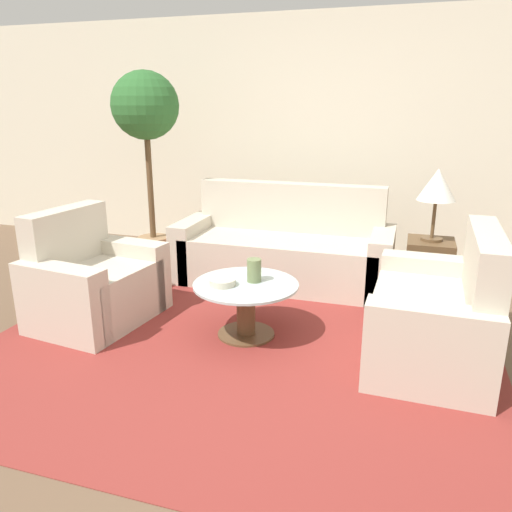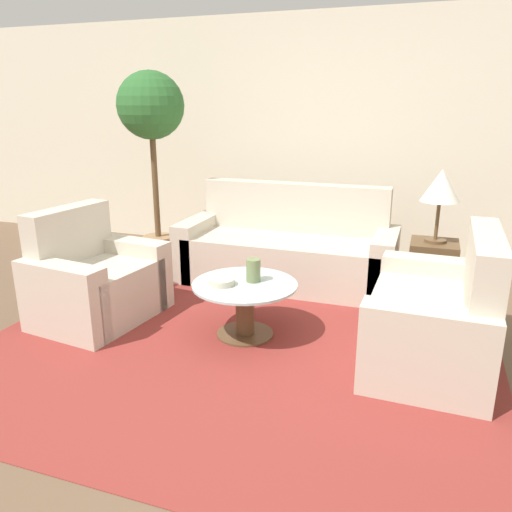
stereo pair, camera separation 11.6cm
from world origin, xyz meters
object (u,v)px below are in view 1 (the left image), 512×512
at_px(sofa_main, 285,251).
at_px(bowl, 223,282).
at_px(armchair, 92,284).
at_px(table_lamp, 437,187).
at_px(vase, 254,270).
at_px(loveseat, 441,318).
at_px(coffee_table, 246,302).
at_px(potted_plant, 146,123).

height_order(sofa_main, bowl, sofa_main).
relative_size(armchair, table_lamp, 1.71).
bearing_deg(table_lamp, bowl, -139.53).
bearing_deg(vase, bowl, -142.76).
relative_size(sofa_main, armchair, 1.95).
relative_size(loveseat, coffee_table, 1.61).
height_order(loveseat, potted_plant, potted_plant).
bearing_deg(sofa_main, armchair, -132.43).
xyz_separation_m(loveseat, coffee_table, (-1.36, -0.06, -0.03)).
bearing_deg(armchair, vase, -76.85).
height_order(vase, bowl, vase).
distance_m(sofa_main, vase, 1.23).
bearing_deg(potted_plant, armchair, -81.74).
bearing_deg(vase, sofa_main, 93.45).
distance_m(loveseat, vase, 1.33).
distance_m(sofa_main, loveseat, 1.85).
xyz_separation_m(potted_plant, vase, (1.51, -1.24, -0.98)).
bearing_deg(potted_plant, bowl, -46.50).
xyz_separation_m(table_lamp, bowl, (-1.44, -1.23, -0.57)).
distance_m(armchair, potted_plant, 1.83).
distance_m(coffee_table, bowl, 0.24).
bearing_deg(loveseat, armchair, -85.51).
bearing_deg(loveseat, coffee_table, -86.04).
relative_size(table_lamp, potted_plant, 0.31).
bearing_deg(sofa_main, loveseat, -41.34).
relative_size(coffee_table, vase, 4.51).
relative_size(table_lamp, vase, 3.57).
bearing_deg(table_lamp, potted_plant, 176.74).
distance_m(table_lamp, potted_plant, 2.81).
xyz_separation_m(sofa_main, loveseat, (1.39, -1.22, -0.00)).
xyz_separation_m(armchair, bowl, (1.12, -0.01, 0.14)).
bearing_deg(potted_plant, sofa_main, -1.06).
height_order(armchair, coffee_table, armchair).
xyz_separation_m(armchair, loveseat, (2.62, 0.13, 0.00)).
bearing_deg(loveseat, vase, -88.61).
bearing_deg(coffee_table, sofa_main, 91.27).
bearing_deg(armchair, sofa_main, -35.28).
bearing_deg(armchair, table_lamp, -57.34).
bearing_deg(loveseat, bowl, -83.02).
distance_m(potted_plant, vase, 2.19).
height_order(loveseat, coffee_table, loveseat).
height_order(sofa_main, table_lamp, table_lamp).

